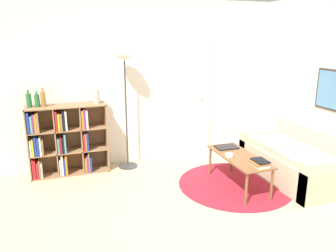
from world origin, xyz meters
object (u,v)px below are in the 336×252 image
(floor_lamp, at_px, (125,78))
(bowl, at_px, (229,155))
(bookshelf, at_px, (64,140))
(coffee_table, at_px, (239,159))
(bottle_right, at_px, (43,99))
(vase_on_shelf, at_px, (96,96))
(couch, at_px, (295,161))
(bottle_left, at_px, (29,100))
(laptop, at_px, (226,147))
(bottle_middle, at_px, (37,100))

(floor_lamp, bearing_deg, bowl, -45.30)
(bookshelf, height_order, floor_lamp, floor_lamp)
(coffee_table, height_order, bottle_right, bottle_right)
(floor_lamp, bearing_deg, vase_on_shelf, 172.85)
(coffee_table, bearing_deg, couch, -1.68)
(bottle_left, relative_size, vase_on_shelf, 1.16)
(laptop, height_order, vase_on_shelf, vase_on_shelf)
(floor_lamp, height_order, bottle_right, floor_lamp)
(couch, relative_size, coffee_table, 1.44)
(bowl, xyz_separation_m, vase_on_shelf, (-1.60, 1.23, 0.69))
(laptop, bearing_deg, bookshelf, 158.21)
(couch, xyz_separation_m, laptop, (-0.94, 0.39, 0.19))
(laptop, bearing_deg, bottle_left, 161.02)
(coffee_table, height_order, bottle_left, bottle_left)
(bowl, relative_size, bottle_right, 0.42)
(coffee_table, distance_m, laptop, 0.36)
(bottle_right, bearing_deg, coffee_table, -26.81)
(floor_lamp, bearing_deg, couch, -28.72)
(coffee_table, bearing_deg, bowl, 170.41)
(bottle_right, bearing_deg, bowl, -27.74)
(bottle_left, bearing_deg, coffee_table, -25.50)
(floor_lamp, height_order, vase_on_shelf, floor_lamp)
(bowl, relative_size, vase_on_shelf, 0.53)
(couch, height_order, coffee_table, couch)
(floor_lamp, height_order, laptop, floor_lamp)
(bottle_middle, height_order, bottle_right, bottle_right)
(bookshelf, relative_size, floor_lamp, 0.64)
(bookshelf, bearing_deg, bottle_left, 177.55)
(bookshelf, bearing_deg, vase_on_shelf, -0.48)
(bottle_middle, bearing_deg, laptop, -19.60)
(couch, distance_m, bottle_right, 3.76)
(coffee_table, bearing_deg, bottle_middle, 153.68)
(bottle_left, xyz_separation_m, vase_on_shelf, (0.94, -0.02, 0.00))
(bottle_middle, bearing_deg, coffee_table, -26.32)
(bowl, xyz_separation_m, bottle_middle, (-2.43, 1.25, 0.68))
(bookshelf, height_order, vase_on_shelf, vase_on_shelf)
(bookshelf, distance_m, couch, 3.46)
(bottle_left, bearing_deg, bottle_right, -6.20)
(coffee_table, xyz_separation_m, bottle_left, (-2.68, 1.28, 0.76))
(laptop, bearing_deg, couch, -22.31)
(bottle_middle, bearing_deg, bowl, -27.20)
(bookshelf, distance_m, coffee_table, 2.59)
(bottle_right, distance_m, vase_on_shelf, 0.75)
(bottle_left, height_order, vase_on_shelf, bottle_left)
(bowl, distance_m, vase_on_shelf, 2.13)
(couch, bearing_deg, bottle_right, 159.43)
(laptop, relative_size, vase_on_shelf, 1.52)
(bottle_right, relative_size, vase_on_shelf, 1.26)
(couch, bearing_deg, bottle_left, 160.14)
(bookshelf, distance_m, laptop, 2.43)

